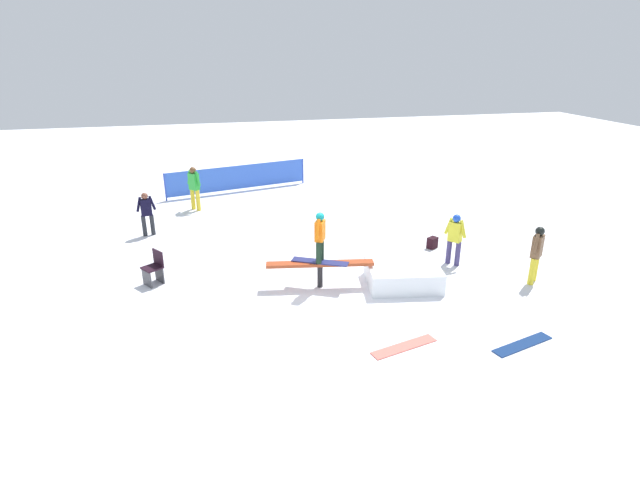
{
  "coord_description": "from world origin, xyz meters",
  "views": [
    {
      "loc": [
        2.64,
        11.13,
        5.74
      ],
      "look_at": [
        0.0,
        0.0,
        1.28
      ],
      "focal_mm": 28.0,
      "sensor_mm": 36.0,
      "label": 1
    }
  ],
  "objects_px": {
    "main_rider_on_rail": "(320,239)",
    "bystander_brown": "(537,252)",
    "bystander_yellow": "(455,237)",
    "bystander_green": "(194,186)",
    "bystander_black": "(147,212)",
    "loose_snowboard_navy": "(522,344)",
    "backpack_on_snow": "(432,243)",
    "loose_snowboard_coral": "(404,347)",
    "rail_feature": "(320,266)",
    "folding_chair": "(154,269)"
  },
  "relations": [
    {
      "from": "folding_chair",
      "to": "rail_feature",
      "type": "bearing_deg",
      "value": 39.25
    },
    {
      "from": "main_rider_on_rail",
      "to": "backpack_on_snow",
      "type": "distance_m",
      "value": 4.44
    },
    {
      "from": "rail_feature",
      "to": "folding_chair",
      "type": "distance_m",
      "value": 4.26
    },
    {
      "from": "main_rider_on_rail",
      "to": "loose_snowboard_coral",
      "type": "distance_m",
      "value": 3.5
    },
    {
      "from": "bystander_yellow",
      "to": "loose_snowboard_navy",
      "type": "xyz_separation_m",
      "value": [
        0.51,
        4.07,
        -0.81
      ]
    },
    {
      "from": "bystander_black",
      "to": "folding_chair",
      "type": "height_order",
      "value": "bystander_black"
    },
    {
      "from": "bystander_black",
      "to": "bystander_yellow",
      "type": "bearing_deg",
      "value": -38.38
    },
    {
      "from": "loose_snowboard_navy",
      "to": "loose_snowboard_coral",
      "type": "height_order",
      "value": "same"
    },
    {
      "from": "main_rider_on_rail",
      "to": "bystander_brown",
      "type": "relative_size",
      "value": 0.92
    },
    {
      "from": "bystander_green",
      "to": "main_rider_on_rail",
      "type": "bearing_deg",
      "value": 161.39
    },
    {
      "from": "main_rider_on_rail",
      "to": "bystander_brown",
      "type": "bearing_deg",
      "value": -163.19
    },
    {
      "from": "bystander_yellow",
      "to": "backpack_on_snow",
      "type": "relative_size",
      "value": 4.32
    },
    {
      "from": "bystander_green",
      "to": "loose_snowboard_navy",
      "type": "xyz_separation_m",
      "value": [
        -6.49,
        10.87,
        -0.9
      ]
    },
    {
      "from": "bystander_yellow",
      "to": "loose_snowboard_navy",
      "type": "height_order",
      "value": "bystander_yellow"
    },
    {
      "from": "rail_feature",
      "to": "bystander_yellow",
      "type": "distance_m",
      "value": 3.99
    },
    {
      "from": "bystander_brown",
      "to": "loose_snowboard_navy",
      "type": "distance_m",
      "value": 3.33
    },
    {
      "from": "main_rider_on_rail",
      "to": "folding_chair",
      "type": "xyz_separation_m",
      "value": [
        4.1,
        -1.17,
        -0.9
      ]
    },
    {
      "from": "loose_snowboard_coral",
      "to": "loose_snowboard_navy",
      "type": "bearing_deg",
      "value": 153.88
    },
    {
      "from": "rail_feature",
      "to": "bystander_black",
      "type": "distance_m",
      "value": 6.68
    },
    {
      "from": "bystander_black",
      "to": "backpack_on_snow",
      "type": "distance_m",
      "value": 9.05
    },
    {
      "from": "main_rider_on_rail",
      "to": "bystander_black",
      "type": "distance_m",
      "value": 6.7
    },
    {
      "from": "bystander_brown",
      "to": "bystander_black",
      "type": "xyz_separation_m",
      "value": [
        9.96,
        -5.92,
        -0.06
      ]
    },
    {
      "from": "bystander_yellow",
      "to": "bystander_brown",
      "type": "distance_m",
      "value": 2.13
    },
    {
      "from": "bystander_brown",
      "to": "bystander_green",
      "type": "bearing_deg",
      "value": -84.87
    },
    {
      "from": "loose_snowboard_navy",
      "to": "folding_chair",
      "type": "bearing_deg",
      "value": 132.66
    },
    {
      "from": "rail_feature",
      "to": "loose_snowboard_navy",
      "type": "height_order",
      "value": "rail_feature"
    },
    {
      "from": "main_rider_on_rail",
      "to": "bystander_brown",
      "type": "height_order",
      "value": "main_rider_on_rail"
    },
    {
      "from": "backpack_on_snow",
      "to": "bystander_brown",
      "type": "bearing_deg",
      "value": -91.77
    },
    {
      "from": "folding_chair",
      "to": "backpack_on_snow",
      "type": "distance_m",
      "value": 8.04
    },
    {
      "from": "backpack_on_snow",
      "to": "loose_snowboard_navy",
      "type": "bearing_deg",
      "value": -125.31
    },
    {
      "from": "rail_feature",
      "to": "loose_snowboard_coral",
      "type": "height_order",
      "value": "rail_feature"
    },
    {
      "from": "loose_snowboard_coral",
      "to": "backpack_on_snow",
      "type": "height_order",
      "value": "backpack_on_snow"
    },
    {
      "from": "bystander_brown",
      "to": "loose_snowboard_navy",
      "type": "bearing_deg",
      "value": 11.74
    },
    {
      "from": "bystander_yellow",
      "to": "loose_snowboard_navy",
      "type": "bearing_deg",
      "value": -43.65
    },
    {
      "from": "bystander_yellow",
      "to": "main_rider_on_rail",
      "type": "bearing_deg",
      "value": -119.09
    },
    {
      "from": "main_rider_on_rail",
      "to": "bystander_yellow",
      "type": "xyz_separation_m",
      "value": [
        -3.95,
        -0.52,
        -0.49
      ]
    },
    {
      "from": "folding_chair",
      "to": "loose_snowboard_coral",
      "type": "bearing_deg",
      "value": 15.6
    },
    {
      "from": "folding_chair",
      "to": "bystander_yellow",
      "type": "bearing_deg",
      "value": 50.51
    },
    {
      "from": "main_rider_on_rail",
      "to": "bystander_yellow",
      "type": "bearing_deg",
      "value": -145.08
    },
    {
      "from": "bystander_yellow",
      "to": "bystander_green",
      "type": "bearing_deg",
      "value": -170.69
    },
    {
      "from": "bystander_yellow",
      "to": "bystander_brown",
      "type": "height_order",
      "value": "bystander_brown"
    },
    {
      "from": "bystander_yellow",
      "to": "folding_chair",
      "type": "bearing_deg",
      "value": -131.13
    },
    {
      "from": "rail_feature",
      "to": "backpack_on_snow",
      "type": "bearing_deg",
      "value": -146.29
    },
    {
      "from": "rail_feature",
      "to": "loose_snowboard_coral",
      "type": "xyz_separation_m",
      "value": [
        -1.04,
        3.07,
        -0.57
      ]
    },
    {
      "from": "bystander_green",
      "to": "loose_snowboard_navy",
      "type": "relative_size",
      "value": 1.1
    },
    {
      "from": "loose_snowboard_coral",
      "to": "rail_feature",
      "type": "bearing_deg",
      "value": -86.0
    },
    {
      "from": "rail_feature",
      "to": "bystander_brown",
      "type": "relative_size",
      "value": 1.77
    },
    {
      "from": "bystander_black",
      "to": "backpack_on_snow",
      "type": "xyz_separation_m",
      "value": [
        -8.46,
        3.14,
        -0.63
      ]
    },
    {
      "from": "bystander_brown",
      "to": "loose_snowboard_coral",
      "type": "distance_m",
      "value": 4.91
    },
    {
      "from": "main_rider_on_rail",
      "to": "bystander_brown",
      "type": "distance_m",
      "value": 5.54
    }
  ]
}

